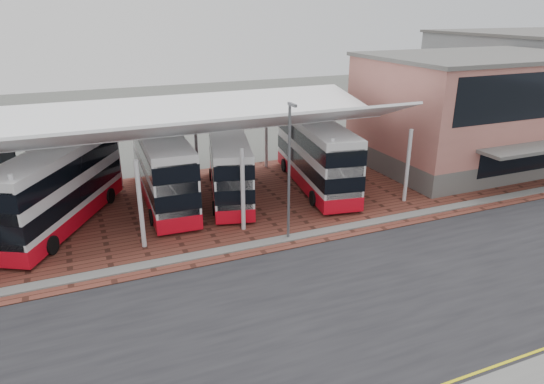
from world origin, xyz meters
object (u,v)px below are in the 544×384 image
object	(u,v)px
bus_4	(229,166)
bus_5	(316,155)
bus_2	(59,189)
terminal	(476,110)
bus_3	(162,168)

from	to	relation	value
bus_4	bus_5	world-z (taller)	bus_5
bus_2	bus_4	bearing A→B (deg)	33.32
terminal	bus_5	size ratio (longest dim) A/B	1.50
bus_2	bus_3	size ratio (longest dim) A/B	0.97
terminal	bus_3	world-z (taller)	terminal
bus_2	bus_4	world-z (taller)	bus_2
bus_5	bus_4	bearing A→B (deg)	-175.46
bus_3	bus_4	distance (m)	4.61
bus_3	bus_4	bearing A→B (deg)	-6.83
bus_3	bus_5	distance (m)	11.24
bus_4	terminal	bearing A→B (deg)	13.47
bus_3	terminal	bearing A→B (deg)	-0.01
terminal	bus_2	bearing A→B (deg)	-179.16
bus_4	bus_2	bearing A→B (deg)	-161.74
terminal	bus_3	size ratio (longest dim) A/B	1.53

